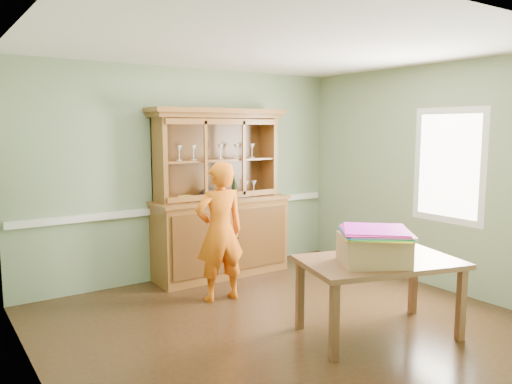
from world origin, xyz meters
TOP-DOWN VIEW (x-y plane):
  - floor at (0.00, 0.00)m, footprint 4.50×4.50m
  - ceiling at (0.00, 0.00)m, footprint 4.50×4.50m
  - wall_back at (0.00, 2.00)m, footprint 4.50×0.00m
  - wall_left at (-2.25, 0.00)m, footprint 0.00×4.00m
  - wall_right at (2.25, 0.00)m, footprint 0.00×4.00m
  - wall_front at (0.00, -2.00)m, footprint 4.50×0.00m
  - chair_rail at (0.00, 1.98)m, footprint 4.41×0.05m
  - framed_map at (-2.23, 0.30)m, footprint 0.03×0.60m
  - window_panel at (2.23, -0.30)m, footprint 0.03×0.96m
  - china_hutch at (0.33, 1.75)m, footprint 1.86×0.61m
  - dining_table at (0.58, -0.76)m, footprint 1.63×1.23m
  - cardboard_box at (0.41, -0.84)m, footprint 0.72×0.68m
  - kite_stack at (0.42, -0.85)m, footprint 0.77×0.77m
  - person at (-0.17, 0.91)m, footprint 0.61×0.44m

SIDE VIEW (x-z plane):
  - floor at x=0.00m, z-range 0.00..0.00m
  - dining_table at x=0.58m, z-range 0.28..1.00m
  - china_hutch at x=0.33m, z-range -0.33..1.86m
  - person at x=-0.17m, z-range 0.00..1.57m
  - cardboard_box at x=0.41m, z-range 0.72..0.99m
  - chair_rail at x=0.00m, z-range 0.86..0.94m
  - kite_stack at x=0.42m, z-range 0.99..1.05m
  - wall_back at x=0.00m, z-range -0.90..3.60m
  - wall_left at x=-2.25m, z-range -0.65..3.35m
  - wall_right at x=2.25m, z-range -0.65..3.35m
  - wall_front at x=0.00m, z-range -0.90..3.60m
  - window_panel at x=2.23m, z-range 0.82..2.18m
  - framed_map at x=-2.23m, z-range 1.32..1.78m
  - ceiling at x=0.00m, z-range 2.70..2.70m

